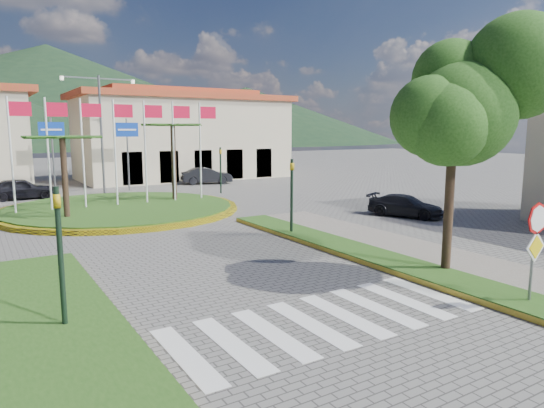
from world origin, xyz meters
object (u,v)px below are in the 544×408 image
roundabout_island (120,208)px  car_dark_b (207,176)px  deciduous_tree (455,102)px  car_side_right (406,206)px  car_dark_a (21,189)px  stop_sign (536,237)px

roundabout_island → car_dark_b: bearing=46.1°
deciduous_tree → car_side_right: bearing=49.8°
deciduous_tree → car_side_right: deciduous_tree is taller
roundabout_island → car_dark_a: bearing=117.5°
stop_sign → deciduous_tree: bearing=78.8°
deciduous_tree → car_side_right: (6.50, 7.70, -4.62)m
roundabout_island → stop_sign: (4.90, -20.04, 1.61)m
car_side_right → stop_sign: bearing=-147.4°
roundabout_island → car_dark_a: roundabout_island is taller
car_dark_a → car_dark_b: 13.94m
car_dark_a → car_side_right: car_dark_a is taller
car_side_right → car_dark_a: bearing=109.1°
roundabout_island → deciduous_tree: deciduous_tree is taller
roundabout_island → stop_sign: size_ratio=4.79×
stop_sign → roundabout_island: bearing=103.7°
car_dark_a → car_side_right: 23.67m
car_side_right → car_dark_b: bearing=73.0°
deciduous_tree → car_dark_a: 27.17m
car_dark_b → car_side_right: size_ratio=1.07×
roundabout_island → deciduous_tree: bearing=-72.1°
deciduous_tree → roundabout_island: bearing=107.9°
car_dark_a → car_side_right: (16.16, -17.30, -0.13)m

